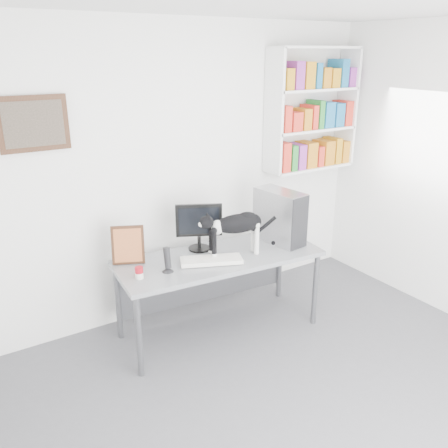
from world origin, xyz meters
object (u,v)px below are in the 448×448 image
object	(u,v)px
speaker	(167,259)
bookshelf	(312,110)
monitor	(199,227)
cat	(236,234)
keyboard	(211,260)
soup_can	(139,273)
pc_tower	(280,216)
leaning_print	(128,244)
desk	(219,294)

from	to	relation	value
speaker	bookshelf	bearing A→B (deg)	13.87
monitor	cat	xyz separation A→B (m)	(0.20, -0.28, -0.02)
keyboard	soup_can	distance (m)	0.63
monitor	bookshelf	bearing A→B (deg)	36.73
bookshelf	keyboard	distance (m)	1.99
monitor	keyboard	bearing A→B (deg)	-73.75
bookshelf	pc_tower	bearing A→B (deg)	-147.33
monitor	soup_can	world-z (taller)	monitor
leaning_print	soup_can	xyz separation A→B (m)	(-0.04, -0.32, -0.12)
bookshelf	desk	distance (m)	2.12
keyboard	leaning_print	distance (m)	0.71
soup_can	bookshelf	bearing A→B (deg)	13.57
bookshelf	monitor	xyz separation A→B (m)	(-1.51, -0.28, -0.89)
speaker	soup_can	bearing A→B (deg)	175.88
desk	soup_can	distance (m)	0.86
monitor	leaning_print	size ratio (longest dim) A/B	1.30
monitor	pc_tower	bearing A→B (deg)	8.80
keyboard	leaning_print	size ratio (longest dim) A/B	1.54
pc_tower	desk	bearing A→B (deg)	171.93
keyboard	cat	world-z (taller)	cat
leaning_print	cat	xyz separation A→B (m)	(0.84, -0.35, 0.03)
soup_can	cat	world-z (taller)	cat
cat	leaning_print	bearing A→B (deg)	169.50
desk	cat	size ratio (longest dim) A/B	2.81
speaker	soup_can	distance (m)	0.25
cat	keyboard	bearing A→B (deg)	-165.14
cat	bookshelf	bearing A→B (deg)	35.34
pc_tower	speaker	distance (m)	1.17
monitor	cat	distance (m)	0.35
monitor	speaker	world-z (taller)	monitor
pc_tower	cat	distance (m)	0.52
monitor	leaning_print	world-z (taller)	monitor
pc_tower	keyboard	bearing A→B (deg)	177.67
bookshelf	soup_can	world-z (taller)	bookshelf
keyboard	leaning_print	world-z (taller)	leaning_print
bookshelf	speaker	bearing A→B (deg)	-164.54
leaning_print	cat	bearing A→B (deg)	1.96
desk	keyboard	xyz separation A→B (m)	(-0.13, -0.08, 0.39)
monitor	speaker	distance (m)	0.52
soup_can	keyboard	bearing A→B (deg)	-3.95
desk	soup_can	bearing A→B (deg)	-172.34
pc_tower	bookshelf	bearing A→B (deg)	25.38
keyboard	pc_tower	xyz separation A→B (m)	(0.77, 0.07, 0.23)
keyboard	speaker	bearing A→B (deg)	-161.58
speaker	leaning_print	xyz separation A→B (m)	(-0.20, 0.33, 0.06)
pc_tower	soup_can	xyz separation A→B (m)	(-1.40, -0.02, -0.20)
keyboard	leaning_print	xyz separation A→B (m)	(-0.59, 0.36, 0.15)
pc_tower	soup_can	distance (m)	1.42
cat	soup_can	bearing A→B (deg)	-169.89
bookshelf	leaning_print	world-z (taller)	bookshelf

